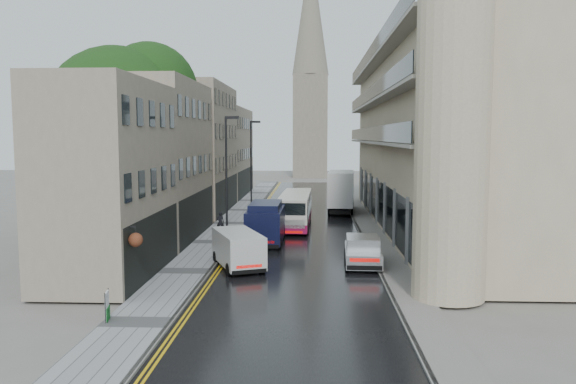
# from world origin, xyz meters

# --- Properties ---
(ground) EXTENTS (200.00, 200.00, 0.00)m
(ground) POSITION_xyz_m (0.00, 0.00, 0.00)
(ground) COLOR slate
(ground) RESTS_ON ground
(road) EXTENTS (9.00, 85.00, 0.02)m
(road) POSITION_xyz_m (0.00, 27.50, 0.01)
(road) COLOR black
(road) RESTS_ON ground
(left_sidewalk) EXTENTS (2.70, 85.00, 0.12)m
(left_sidewalk) POSITION_xyz_m (-5.85, 27.50, 0.06)
(left_sidewalk) COLOR gray
(left_sidewalk) RESTS_ON ground
(right_sidewalk) EXTENTS (1.80, 85.00, 0.12)m
(right_sidewalk) POSITION_xyz_m (5.40, 27.50, 0.06)
(right_sidewalk) COLOR slate
(right_sidewalk) RESTS_ON ground
(old_shop_row) EXTENTS (4.50, 56.00, 12.00)m
(old_shop_row) POSITION_xyz_m (-9.45, 30.00, 6.00)
(old_shop_row) COLOR gray
(old_shop_row) RESTS_ON ground
(modern_block) EXTENTS (8.00, 40.00, 14.00)m
(modern_block) POSITION_xyz_m (10.30, 26.00, 7.00)
(modern_block) COLOR #C4B292
(modern_block) RESTS_ON ground
(church_spire) EXTENTS (6.40, 6.40, 40.00)m
(church_spire) POSITION_xyz_m (0.50, 82.00, 20.00)
(church_spire) COLOR gray
(church_spire) RESTS_ON ground
(tree_near) EXTENTS (10.56, 10.56, 13.89)m
(tree_near) POSITION_xyz_m (-12.50, 20.00, 6.95)
(tree_near) COLOR black
(tree_near) RESTS_ON ground
(tree_far) EXTENTS (9.24, 9.24, 12.46)m
(tree_far) POSITION_xyz_m (-12.20, 33.00, 6.23)
(tree_far) COLOR black
(tree_far) RESTS_ON ground
(cream_bus) EXTENTS (2.53, 9.92, 2.69)m
(cream_bus) POSITION_xyz_m (-1.51, 23.81, 1.36)
(cream_bus) COLOR silver
(cream_bus) RESTS_ON road
(white_lorry) EXTENTS (2.89, 7.79, 4.00)m
(white_lorry) POSITION_xyz_m (2.48, 33.15, 2.02)
(white_lorry) COLOR silver
(white_lorry) RESTS_ON road
(silver_hatchback) EXTENTS (2.14, 4.54, 1.67)m
(silver_hatchback) POSITION_xyz_m (2.84, 11.53, 0.86)
(silver_hatchback) COLOR silver
(silver_hatchback) RESTS_ON road
(white_van) EXTENTS (3.54, 4.99, 2.08)m
(white_van) POSITION_xyz_m (-3.39, 10.29, 1.06)
(white_van) COLOR silver
(white_van) RESTS_ON road
(navy_van) EXTENTS (2.37, 5.78, 2.93)m
(navy_van) POSITION_xyz_m (-3.28, 17.40, 1.49)
(navy_van) COLOR black
(navy_van) RESTS_ON road
(pedestrian) EXTENTS (0.60, 0.42, 1.56)m
(pedestrian) POSITION_xyz_m (-5.90, 22.82, 0.90)
(pedestrian) COLOR black
(pedestrian) RESTS_ON left_sidewalk
(lamp_post_near) EXTENTS (0.97, 0.29, 8.47)m
(lamp_post_near) POSITION_xyz_m (-4.92, 19.60, 4.36)
(lamp_post_near) COLOR black
(lamp_post_near) RESTS_ON left_sidewalk
(lamp_post_far) EXTENTS (0.97, 0.55, 8.54)m
(lamp_post_far) POSITION_xyz_m (-4.79, 33.85, 4.39)
(lamp_post_far) COLOR black
(lamp_post_far) RESTS_ON left_sidewalk
(estate_sign) EXTENTS (0.20, 0.68, 1.14)m
(estate_sign) POSITION_xyz_m (-7.05, 2.73, 0.69)
(estate_sign) COLOR white
(estate_sign) RESTS_ON left_sidewalk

